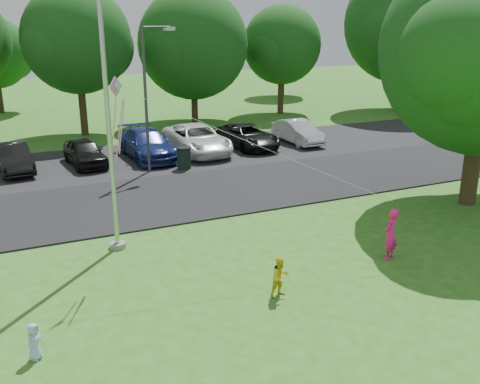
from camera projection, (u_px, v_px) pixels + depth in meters
name	position (u px, v px, depth m)	size (l,w,h in m)	color
ground	(299.00, 297.00, 13.54)	(120.00, 120.00, 0.00)	#2C6A1C
park_road	(183.00, 195.00, 21.32)	(60.00, 6.00, 0.06)	black
parking_strip	(142.00, 159.00, 26.95)	(42.00, 7.00, 0.06)	black
flagpole	(108.00, 113.00, 15.21)	(0.50, 0.50, 10.00)	#B7BABF
street_lamp	(150.00, 85.00, 23.55)	(1.74, 0.89, 6.57)	#3F3F44
trash_can	(184.00, 159.00, 24.92)	(0.67, 0.67, 1.06)	black
tree_row	(126.00, 37.00, 33.39)	(64.35, 11.94, 10.88)	#332316
horizon_trees	(130.00, 51.00, 43.15)	(77.46, 7.20, 7.02)	#332316
parked_cars	(151.00, 144.00, 26.92)	(19.41, 5.26, 1.47)	#C6B793
woman	(390.00, 234.00, 15.47)	(0.57, 0.37, 1.56)	#FA217D
child_yellow	(280.00, 277.00, 13.44)	(0.52, 0.41, 1.07)	yellow
child_blue	(34.00, 342.00, 10.94)	(0.40, 0.26, 0.82)	#A6C2FF
kite	(129.00, 109.00, 13.81)	(7.30, 2.87, 3.56)	pink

